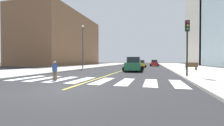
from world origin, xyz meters
TOP-DOWN VIEW (x-y plane):
  - ground_plane at (0.00, 0.00)m, footprint 220.00×220.00m
  - sidewalk_kerb_east at (12.20, 20.00)m, footprint 10.00×120.00m
  - sidewalk_kerb_west at (-12.20, 20.00)m, footprint 10.00×120.00m
  - crosswalk_paint at (0.00, 4.00)m, footprint 13.50×4.00m
  - lane_divider_paint at (0.00, 40.00)m, footprint 0.16×80.00m
  - parking_garage_concrete at (27.93, 57.26)m, footprint 18.00×24.00m
  - low_rise_brick_west at (-26.93, 39.93)m, footprint 16.00×32.00m
  - car_yellow_nearest at (1.97, 28.43)m, footprint 2.46×3.82m
  - car_red_second at (4.94, 36.45)m, footprint 2.59×4.05m
  - car_green_third at (1.91, 14.88)m, footprint 3.04×4.76m
  - traffic_light_near_corner at (7.66, 8.13)m, footprint 0.36×0.41m
  - park_bench at (10.33, 18.48)m, footprint 1.84×0.70m
  - pedestrian_crossing at (-2.83, 3.19)m, footprint 0.38×0.38m
  - street_lamp at (-8.12, 18.69)m, footprint 0.44×0.44m

SIDE VIEW (x-z plane):
  - ground_plane at x=0.00m, z-range 0.00..0.00m
  - lane_divider_paint at x=0.00m, z-range 0.00..0.01m
  - crosswalk_paint at x=0.00m, z-range 0.00..0.01m
  - sidewalk_kerb_east at x=12.20m, z-range 0.00..0.15m
  - sidewalk_kerb_west at x=-12.20m, z-range 0.00..0.15m
  - park_bench at x=10.33m, z-range 0.13..1.25m
  - car_yellow_nearest at x=1.97m, z-range -0.05..1.62m
  - car_red_second at x=4.94m, z-range -0.06..1.72m
  - pedestrian_crossing at x=-2.83m, z-range 0.08..1.63m
  - car_green_third at x=1.91m, z-range -0.07..2.02m
  - traffic_light_near_corner at x=7.66m, z-range 1.17..6.28m
  - street_lamp at x=-8.12m, z-range 0.83..8.91m
  - low_rise_brick_west at x=-26.93m, z-range 0.00..17.42m
  - parking_garage_concrete at x=27.93m, z-range 0.00..29.28m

